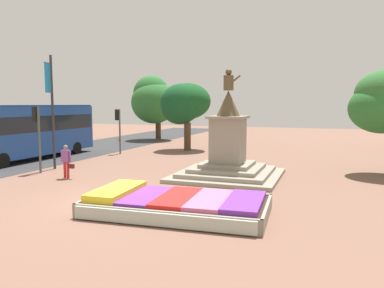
% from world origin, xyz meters
% --- Properties ---
extents(ground_plane, '(94.82, 94.82, 0.00)m').
position_xyz_m(ground_plane, '(0.00, 0.00, 0.00)').
color(ground_plane, brown).
extents(flower_planter, '(6.26, 3.60, 0.72)m').
position_xyz_m(flower_planter, '(2.73, -0.56, 0.30)').
color(flower_planter, '#38281C').
rests_on(flower_planter, ground_plane).
extents(statue_monument, '(5.13, 5.13, 5.39)m').
position_xyz_m(statue_monument, '(2.81, 6.11, 1.13)').
color(statue_monument, gray).
rests_on(statue_monument, ground_plane).
extents(traffic_light_mid_block, '(0.42, 0.31, 3.53)m').
position_xyz_m(traffic_light_mid_block, '(-7.00, 3.84, 2.48)').
color(traffic_light_mid_block, '#4C5156').
rests_on(traffic_light_mid_block, ground_plane).
extents(traffic_light_far_corner, '(0.42, 0.31, 3.28)m').
position_xyz_m(traffic_light_far_corner, '(-7.01, 12.03, 2.27)').
color(traffic_light_far_corner, '#4C5156').
rests_on(traffic_light_far_corner, ground_plane).
extents(banner_pole, '(0.17, 0.74, 6.36)m').
position_xyz_m(banner_pole, '(-7.07, 5.10, 3.42)').
color(banner_pole, '#2D2D33').
rests_on(banner_pole, ground_plane).
extents(city_bus, '(2.60, 11.03, 3.60)m').
position_xyz_m(city_bus, '(-11.02, 7.20, 2.06)').
color(city_bus, '#1E4799').
rests_on(city_bus, ground_plane).
extents(pedestrian_with_handbag, '(0.73, 0.24, 1.66)m').
position_xyz_m(pedestrian_with_handbag, '(-4.60, 3.09, 0.93)').
color(pedestrian_with_handbag, red).
rests_on(pedestrian_with_handbag, ground_plane).
extents(park_tree_far_left, '(3.92, 3.90, 5.32)m').
position_xyz_m(park_tree_far_left, '(-3.33, 15.81, 3.68)').
color(park_tree_far_left, '#4C3823').
rests_on(park_tree_far_left, ground_plane).
extents(park_tree_street_side, '(4.64, 4.51, 6.55)m').
position_xyz_m(park_tree_street_side, '(-9.33, 22.64, 4.10)').
color(park_tree_street_side, '#4C3823').
rests_on(park_tree_street_side, ground_plane).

